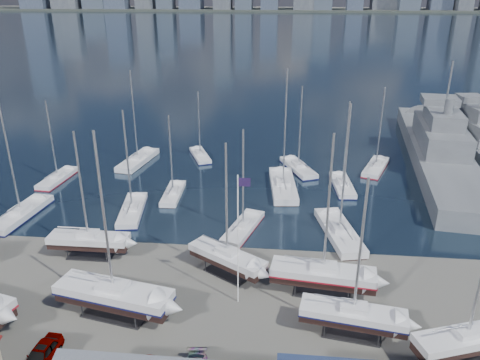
# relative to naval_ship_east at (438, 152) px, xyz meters

# --- Properties ---
(ground) EXTENTS (1400.00, 1400.00, 0.00)m
(ground) POSITION_rel_naval_ship_east_xyz_m (-35.20, -42.07, -1.67)
(ground) COLOR #605E59
(ground) RESTS_ON ground
(water) EXTENTS (1400.00, 600.00, 0.40)m
(water) POSITION_rel_naval_ship_east_xyz_m (-35.20, 267.93, -1.82)
(water) COLOR #1B2D3F
(water) RESTS_ON ground
(far_shore) EXTENTS (1400.00, 80.00, 2.20)m
(far_shore) POSITION_rel_naval_ship_east_xyz_m (-35.20, 527.93, -0.57)
(far_shore) COLOR #2D332D
(far_shore) RESTS_ON ground
(sailboat_cradle_2) EXTENTS (8.77, 2.48, 14.43)m
(sailboat_cradle_2) POSITION_rel_naval_ship_east_xyz_m (-47.05, -35.52, 0.32)
(sailboat_cradle_2) COLOR #2D2D33
(sailboat_cradle_2) RESTS_ON ground
(sailboat_cradle_3) EXTENTS (11.28, 5.21, 17.48)m
(sailboat_cradle_3) POSITION_rel_naval_ship_east_xyz_m (-40.82, -44.97, 0.47)
(sailboat_cradle_3) COLOR #2D2D33
(sailboat_cradle_3) RESTS_ON ground
(sailboat_cradle_4) EXTENTS (8.66, 6.75, 14.36)m
(sailboat_cradle_4) POSITION_rel_naval_ship_east_xyz_m (-31.50, -37.51, 0.32)
(sailboat_cradle_4) COLOR #2D2D33
(sailboat_cradle_4) RESTS_ON ground
(sailboat_cradle_5) EXTENTS (9.25, 3.93, 14.60)m
(sailboat_cradle_5) POSITION_rel_naval_ship_east_xyz_m (-19.75, -45.52, 0.33)
(sailboat_cradle_5) COLOR #2D2D33
(sailboat_cradle_5) RESTS_ON ground
(sailboat_cradle_6) EXTENTS (10.33, 3.99, 16.26)m
(sailboat_cradle_6) POSITION_rel_naval_ship_east_xyz_m (-21.92, -39.79, 0.41)
(sailboat_cradle_6) COLOR #2D2D33
(sailboat_cradle_6) RESTS_ON ground
(sailboat_cradle_7) EXTENTS (8.92, 5.12, 14.20)m
(sailboat_cradle_7) POSITION_rel_naval_ship_east_xyz_m (-11.19, -47.63, 0.31)
(sailboat_cradle_7) COLOR #2D2D33
(sailboat_cradle_7) RESTS_ON ground
(sailboat_moored_0) EXTENTS (4.01, 10.91, 15.95)m
(sailboat_moored_0) POSITION_rel_naval_ship_east_xyz_m (-59.74, -27.33, -1.37)
(sailboat_moored_0) COLOR black
(sailboat_moored_0) RESTS_ON water
(sailboat_moored_1) EXTENTS (3.23, 8.94, 13.09)m
(sailboat_moored_1) POSITION_rel_naval_ship_east_xyz_m (-60.68, -14.95, -1.37)
(sailboat_moored_1) COLOR black
(sailboat_moored_1) RESTS_ON water
(sailboat_moored_2) EXTENTS (4.73, 11.14, 16.30)m
(sailboat_moored_2) POSITION_rel_naval_ship_east_xyz_m (-50.71, -6.09, -1.35)
(sailboat_moored_2) COLOR black
(sailboat_moored_2) RESTS_ON water
(sailboat_moored_3) EXTENTS (4.19, 10.07, 14.60)m
(sailboat_moored_3) POSITION_rel_naval_ship_east_xyz_m (-45.72, -24.79, -1.37)
(sailboat_moored_3) COLOR black
(sailboat_moored_3) RESTS_ON water
(sailboat_moored_4) EXTENTS (2.61, 8.30, 12.41)m
(sailboat_moored_4) POSITION_rel_naval_ship_east_xyz_m (-41.63, -18.85, -1.35)
(sailboat_moored_4) COLOR black
(sailboat_moored_4) RESTS_ON water
(sailboat_moored_5) EXTENTS (5.23, 8.38, 12.16)m
(sailboat_moored_5) POSITION_rel_naval_ship_east_xyz_m (-40.69, -2.37, -1.36)
(sailboat_moored_5) COLOR black
(sailboat_moored_5) RESTS_ON water
(sailboat_moored_6) EXTENTS (4.92, 9.39, 13.52)m
(sailboat_moored_6) POSITION_rel_naval_ship_east_xyz_m (-30.74, -28.11, -1.37)
(sailboat_moored_6) COLOR black
(sailboat_moored_6) RESTS_ON water
(sailboat_moored_7) EXTENTS (4.58, 12.49, 18.45)m
(sailboat_moored_7) POSITION_rel_naval_ship_east_xyz_m (-26.06, -14.76, -1.35)
(sailboat_moored_7) COLOR black
(sailboat_moored_7) RESTS_ON water
(sailboat_moored_8) EXTENTS (6.26, 9.90, 14.38)m
(sailboat_moored_8) POSITION_rel_naval_ship_east_xyz_m (-23.69, -6.82, -1.37)
(sailboat_moored_8) COLOR black
(sailboat_moored_8) RESTS_ON water
(sailboat_moored_9) EXTENTS (5.49, 11.60, 16.89)m
(sailboat_moored_9) POSITION_rel_naval_ship_east_xyz_m (-19.13, -28.15, -1.35)
(sailboat_moored_9) COLOR black
(sailboat_moored_9) RESTS_ON water
(sailboat_moored_10) EXTENTS (3.27, 9.30, 13.64)m
(sailboat_moored_10) POSITION_rel_naval_ship_east_xyz_m (-17.27, -13.42, -1.37)
(sailboat_moored_10) COLOR black
(sailboat_moored_10) RESTS_ON water
(sailboat_moored_11) EXTENTS (5.85, 9.77, 14.13)m
(sailboat_moored_11) POSITION_rel_naval_ship_east_xyz_m (-11.09, -5.35, -1.37)
(sailboat_moored_11) COLOR black
(sailboat_moored_11) RESTS_ON water
(naval_ship_east) EXTENTS (14.62, 53.43, 18.75)m
(naval_ship_east) POSITION_rel_naval_ship_east_xyz_m (0.00, 0.00, 0.00)
(naval_ship_east) COLOR slate
(naval_ship_east) RESTS_ON water
(naval_ship_west) EXTENTS (10.23, 38.65, 17.44)m
(naval_ship_west) POSITION_rel_naval_ship_east_xyz_m (8.26, 7.26, -0.00)
(naval_ship_west) COLOR slate
(naval_ship_west) RESTS_ON water
(car_a) EXTENTS (2.11, 4.59, 1.52)m
(car_a) POSITION_rel_naval_ship_east_xyz_m (-44.65, -51.24, -0.91)
(car_a) COLOR gray
(car_a) RESTS_ON ground
(flagpole) EXTENTS (1.14, 0.12, 13.01)m
(flagpole) POSITION_rel_naval_ship_east_xyz_m (-29.82, -41.97, 5.88)
(flagpole) COLOR white
(flagpole) RESTS_ON ground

